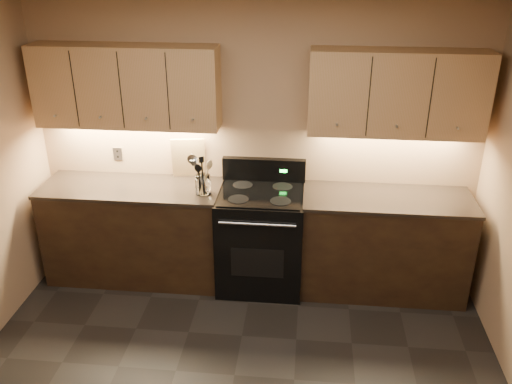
# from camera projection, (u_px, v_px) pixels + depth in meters

# --- Properties ---
(ceiling) EXTENTS (4.00, 4.00, 0.00)m
(ceiling) POSITION_uv_depth(u_px,v_px,m) (212.00, 19.00, 2.53)
(ceiling) COLOR silver
(ceiling) RESTS_ON wall_back
(wall_back) EXTENTS (4.00, 0.04, 2.60)m
(wall_back) POSITION_uv_depth(u_px,v_px,m) (256.00, 140.00, 4.88)
(wall_back) COLOR #A1845F
(wall_back) RESTS_ON ground
(counter_left) EXTENTS (1.62, 0.62, 0.93)m
(counter_left) POSITION_uv_depth(u_px,v_px,m) (136.00, 231.00, 5.06)
(counter_left) COLOR black
(counter_left) RESTS_ON ground
(counter_right) EXTENTS (1.46, 0.62, 0.93)m
(counter_right) POSITION_uv_depth(u_px,v_px,m) (383.00, 244.00, 4.85)
(counter_right) COLOR black
(counter_right) RESTS_ON ground
(stove) EXTENTS (0.76, 0.68, 1.14)m
(stove) POSITION_uv_depth(u_px,v_px,m) (261.00, 237.00, 4.93)
(stove) COLOR black
(stove) RESTS_ON ground
(upper_cab_left) EXTENTS (1.60, 0.30, 0.70)m
(upper_cab_left) POSITION_uv_depth(u_px,v_px,m) (126.00, 86.00, 4.63)
(upper_cab_left) COLOR tan
(upper_cab_left) RESTS_ON wall_back
(upper_cab_right) EXTENTS (1.44, 0.30, 0.70)m
(upper_cab_right) POSITION_uv_depth(u_px,v_px,m) (397.00, 93.00, 4.42)
(upper_cab_right) COLOR tan
(upper_cab_right) RESTS_ON wall_back
(outlet_plate) EXTENTS (0.08, 0.01, 0.12)m
(outlet_plate) POSITION_uv_depth(u_px,v_px,m) (118.00, 154.00, 5.07)
(outlet_plate) COLOR #B2B5BA
(outlet_plate) RESTS_ON wall_back
(utensil_crock) EXTENTS (0.16, 0.16, 0.17)m
(utensil_crock) POSITION_uv_depth(u_px,v_px,m) (203.00, 185.00, 4.69)
(utensil_crock) COLOR white
(utensil_crock) RESTS_ON counter_left
(cutting_board) EXTENTS (0.31, 0.12, 0.38)m
(cutting_board) POSITION_uv_depth(u_px,v_px,m) (188.00, 158.00, 4.98)
(cutting_board) COLOR #D7BD73
(cutting_board) RESTS_ON counter_left
(wooden_spoon) EXTENTS (0.15, 0.14, 0.29)m
(wooden_spoon) POSITION_uv_depth(u_px,v_px,m) (200.00, 177.00, 4.65)
(wooden_spoon) COLOR #D7BD73
(wooden_spoon) RESTS_ON utensil_crock
(black_spoon) EXTENTS (0.07, 0.16, 0.30)m
(black_spoon) POSITION_uv_depth(u_px,v_px,m) (201.00, 175.00, 4.68)
(black_spoon) COLOR black
(black_spoon) RESTS_ON utensil_crock
(black_turner) EXTENTS (0.12, 0.13, 0.34)m
(black_turner) POSITION_uv_depth(u_px,v_px,m) (203.00, 175.00, 4.63)
(black_turner) COLOR black
(black_turner) RESTS_ON utensil_crock
(steel_spatula) EXTENTS (0.18, 0.15, 0.35)m
(steel_spatula) POSITION_uv_depth(u_px,v_px,m) (205.00, 173.00, 4.66)
(steel_spatula) COLOR silver
(steel_spatula) RESTS_ON utensil_crock
(steel_skimmer) EXTENTS (0.22, 0.11, 0.35)m
(steel_skimmer) POSITION_uv_depth(u_px,v_px,m) (207.00, 174.00, 4.64)
(steel_skimmer) COLOR silver
(steel_skimmer) RESTS_ON utensil_crock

